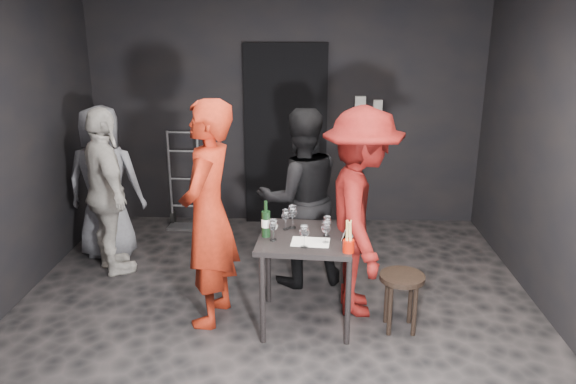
{
  "coord_description": "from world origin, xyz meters",
  "views": [
    {
      "loc": [
        0.26,
        -3.96,
        2.4
      ],
      "look_at": [
        0.11,
        0.25,
        1.06
      ],
      "focal_mm": 35.0,
      "sensor_mm": 36.0,
      "label": 1
    }
  ],
  "objects_px": {
    "hand_truck": "(186,209)",
    "woman_black": "(300,190)",
    "tasting_table": "(306,248)",
    "man_maroon": "(362,198)",
    "stool": "(402,286)",
    "wine_bottle": "(266,223)",
    "bystander_grey": "(104,180)",
    "breadstick_cup": "(349,237)",
    "server_red": "(207,192)",
    "bystander_cream": "(106,187)"
  },
  "relations": [
    {
      "from": "tasting_table",
      "to": "bystander_cream",
      "type": "bearing_deg",
      "value": 154.83
    },
    {
      "from": "tasting_table",
      "to": "woman_black",
      "type": "relative_size",
      "value": 0.42
    },
    {
      "from": "wine_bottle",
      "to": "server_red",
      "type": "bearing_deg",
      "value": 174.05
    },
    {
      "from": "stool",
      "to": "breadstick_cup",
      "type": "distance_m",
      "value": 0.69
    },
    {
      "from": "woman_black",
      "to": "wine_bottle",
      "type": "height_order",
      "value": "woman_black"
    },
    {
      "from": "server_red",
      "to": "wine_bottle",
      "type": "xyz_separation_m",
      "value": [
        0.45,
        -0.05,
        -0.23
      ]
    },
    {
      "from": "stool",
      "to": "breadstick_cup",
      "type": "bearing_deg",
      "value": -154.48
    },
    {
      "from": "tasting_table",
      "to": "stool",
      "type": "distance_m",
      "value": 0.81
    },
    {
      "from": "stool",
      "to": "wine_bottle",
      "type": "bearing_deg",
      "value": 176.27
    },
    {
      "from": "hand_truck",
      "to": "bystander_cream",
      "type": "height_order",
      "value": "bystander_cream"
    },
    {
      "from": "woman_black",
      "to": "wine_bottle",
      "type": "xyz_separation_m",
      "value": [
        -0.26,
        -0.75,
        -0.03
      ]
    },
    {
      "from": "hand_truck",
      "to": "bystander_grey",
      "type": "relative_size",
      "value": 0.7
    },
    {
      "from": "bystander_cream",
      "to": "stool",
      "type": "bearing_deg",
      "value": -145.49
    },
    {
      "from": "man_maroon",
      "to": "bystander_cream",
      "type": "xyz_separation_m",
      "value": [
        -2.32,
        0.65,
        -0.14
      ]
    },
    {
      "from": "bystander_cream",
      "to": "breadstick_cup",
      "type": "xyz_separation_m",
      "value": [
        2.19,
        -1.18,
        0.01
      ]
    },
    {
      "from": "tasting_table",
      "to": "woman_black",
      "type": "distance_m",
      "value": 0.77
    },
    {
      "from": "tasting_table",
      "to": "breadstick_cup",
      "type": "distance_m",
      "value": 0.48
    },
    {
      "from": "hand_truck",
      "to": "server_red",
      "type": "distance_m",
      "value": 2.36
    },
    {
      "from": "stool",
      "to": "woman_black",
      "type": "relative_size",
      "value": 0.26
    },
    {
      "from": "stool",
      "to": "server_red",
      "type": "bearing_deg",
      "value": 175.6
    },
    {
      "from": "stool",
      "to": "man_maroon",
      "type": "height_order",
      "value": "man_maroon"
    },
    {
      "from": "man_maroon",
      "to": "bystander_grey",
      "type": "bearing_deg",
      "value": 66.0
    },
    {
      "from": "server_red",
      "to": "bystander_cream",
      "type": "bearing_deg",
      "value": -118.66
    },
    {
      "from": "tasting_table",
      "to": "bystander_grey",
      "type": "relative_size",
      "value": 0.46
    },
    {
      "from": "stool",
      "to": "bystander_cream",
      "type": "distance_m",
      "value": 2.84
    },
    {
      "from": "hand_truck",
      "to": "server_red",
      "type": "bearing_deg",
      "value": -70.0
    },
    {
      "from": "wine_bottle",
      "to": "woman_black",
      "type": "bearing_deg",
      "value": 71.24
    },
    {
      "from": "stool",
      "to": "tasting_table",
      "type": "bearing_deg",
      "value": 173.25
    },
    {
      "from": "server_red",
      "to": "bystander_cream",
      "type": "xyz_separation_m",
      "value": [
        -1.11,
        0.85,
        -0.23
      ]
    },
    {
      "from": "tasting_table",
      "to": "man_maroon",
      "type": "relative_size",
      "value": 0.38
    },
    {
      "from": "tasting_table",
      "to": "man_maroon",
      "type": "distance_m",
      "value": 0.61
    },
    {
      "from": "hand_truck",
      "to": "tasting_table",
      "type": "bearing_deg",
      "value": -53.62
    },
    {
      "from": "woman_black",
      "to": "bystander_grey",
      "type": "relative_size",
      "value": 1.1
    },
    {
      "from": "bystander_cream",
      "to": "breadstick_cup",
      "type": "height_order",
      "value": "bystander_cream"
    },
    {
      "from": "hand_truck",
      "to": "woman_black",
      "type": "distance_m",
      "value": 2.07
    },
    {
      "from": "bystander_grey",
      "to": "wine_bottle",
      "type": "bearing_deg",
      "value": 142.92
    },
    {
      "from": "bystander_grey",
      "to": "breadstick_cup",
      "type": "bearing_deg",
      "value": 145.86
    },
    {
      "from": "server_red",
      "to": "wine_bottle",
      "type": "height_order",
      "value": "server_red"
    },
    {
      "from": "bystander_cream",
      "to": "man_maroon",
      "type": "bearing_deg",
      "value": -140.95
    },
    {
      "from": "stool",
      "to": "wine_bottle",
      "type": "relative_size",
      "value": 1.62
    },
    {
      "from": "wine_bottle",
      "to": "hand_truck",
      "type": "bearing_deg",
      "value": 117.54
    },
    {
      "from": "bystander_grey",
      "to": "wine_bottle",
      "type": "relative_size",
      "value": 5.62
    },
    {
      "from": "stool",
      "to": "breadstick_cup",
      "type": "height_order",
      "value": "breadstick_cup"
    },
    {
      "from": "hand_truck",
      "to": "man_maroon",
      "type": "xyz_separation_m",
      "value": [
        1.87,
        -1.89,
        0.78
      ]
    },
    {
      "from": "hand_truck",
      "to": "man_maroon",
      "type": "distance_m",
      "value": 2.77
    },
    {
      "from": "server_red",
      "to": "bystander_cream",
      "type": "height_order",
      "value": "server_red"
    },
    {
      "from": "woman_black",
      "to": "hand_truck",
      "type": "bearing_deg",
      "value": -61.31
    },
    {
      "from": "tasting_table",
      "to": "wine_bottle",
      "type": "bearing_deg",
      "value": -176.36
    },
    {
      "from": "woman_black",
      "to": "bystander_grey",
      "type": "bearing_deg",
      "value": -30.77
    },
    {
      "from": "bystander_cream",
      "to": "breadstick_cup",
      "type": "distance_m",
      "value": 2.48
    }
  ]
}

